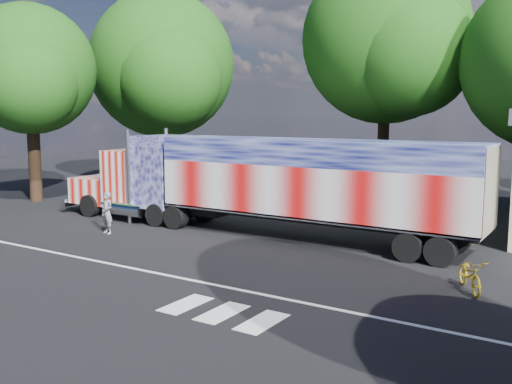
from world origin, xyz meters
The scene contains 9 objects.
ground centered at (0.00, 0.00, 0.00)m, with size 100.00×100.00×0.00m, color black.
lane_markings centered at (1.71, -3.77, 0.01)m, with size 30.00×2.67×0.01m.
semi_truck centered at (-0.37, 3.80, 2.22)m, with size 20.25×3.20×4.32m.
coach_bus centered at (-1.02, 10.36, 1.85)m, with size 12.25×2.85×3.56m.
woman centered at (-5.77, 0.39, 0.89)m, with size 0.65×0.43×1.78m, color slate.
bicycle centered at (8.88, 0.48, 0.48)m, with size 0.64×1.83×0.96m, color gold.
tree_n_mid centered at (-0.19, 18.17, 9.43)m, with size 10.75×10.24×14.61m.
tree_nw_a centered at (-14.77, 14.12, 8.30)m, with size 10.46×9.96×13.33m.
tree_w_a centered at (-16.01, 4.48, 7.43)m, with size 7.66×7.29×11.13m.
Camera 1 is at (12.27, -16.05, 5.04)m, focal length 40.00 mm.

